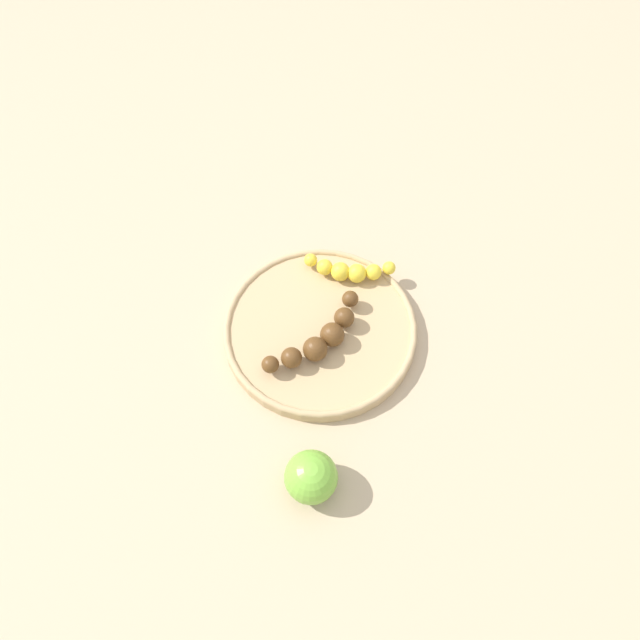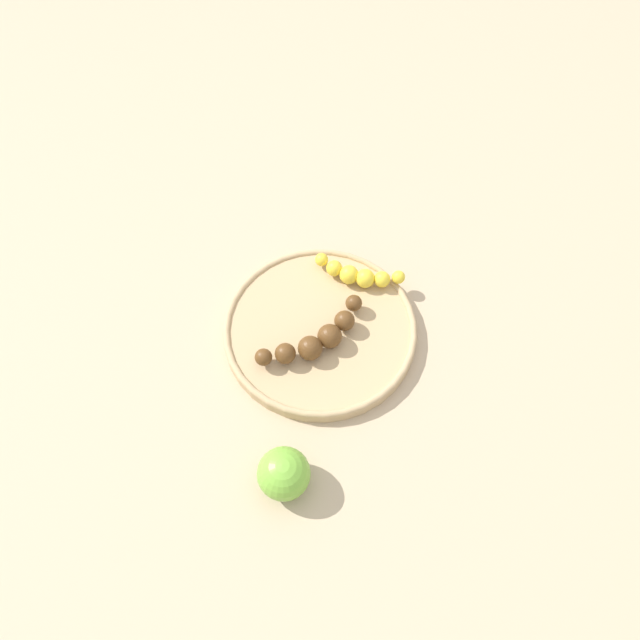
{
  "view_description": "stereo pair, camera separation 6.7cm",
  "coord_description": "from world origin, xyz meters",
  "px_view_note": "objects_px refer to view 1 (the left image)",
  "views": [
    {
      "loc": [
        -0.37,
        -0.24,
        0.78
      ],
      "look_at": [
        0.0,
        0.0,
        0.04
      ],
      "focal_mm": 33.75,
      "sensor_mm": 36.0,
      "label": 1
    },
    {
      "loc": [
        -0.33,
        -0.3,
        0.78
      ],
      "look_at": [
        0.0,
        0.0,
        0.04
      ],
      "focal_mm": 33.75,
      "sensor_mm": 36.0,
      "label": 2
    }
  ],
  "objects_px": {
    "banana_overripe": "(320,339)",
    "apple_green": "(311,477)",
    "banana_yellow": "(349,270)",
    "fruit_bowl": "(320,329)"
  },
  "relations": [
    {
      "from": "banana_overripe",
      "to": "apple_green",
      "type": "bearing_deg",
      "value": -46.96
    },
    {
      "from": "banana_overripe",
      "to": "banana_yellow",
      "type": "bearing_deg",
      "value": 116.69
    },
    {
      "from": "banana_overripe",
      "to": "apple_green",
      "type": "relative_size",
      "value": 2.59
    },
    {
      "from": "fruit_bowl",
      "to": "banana_yellow",
      "type": "bearing_deg",
      "value": 7.47
    },
    {
      "from": "banana_overripe",
      "to": "banana_yellow",
      "type": "relative_size",
      "value": 1.37
    },
    {
      "from": "fruit_bowl",
      "to": "banana_overripe",
      "type": "relative_size",
      "value": 1.61
    },
    {
      "from": "banana_yellow",
      "to": "fruit_bowl",
      "type": "bearing_deg",
      "value": -18.65
    },
    {
      "from": "fruit_bowl",
      "to": "banana_yellow",
      "type": "height_order",
      "value": "banana_yellow"
    },
    {
      "from": "banana_yellow",
      "to": "apple_green",
      "type": "bearing_deg",
      "value": -2.76
    },
    {
      "from": "fruit_bowl",
      "to": "banana_overripe",
      "type": "xyz_separation_m",
      "value": [
        -0.02,
        -0.02,
        0.02
      ]
    }
  ]
}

